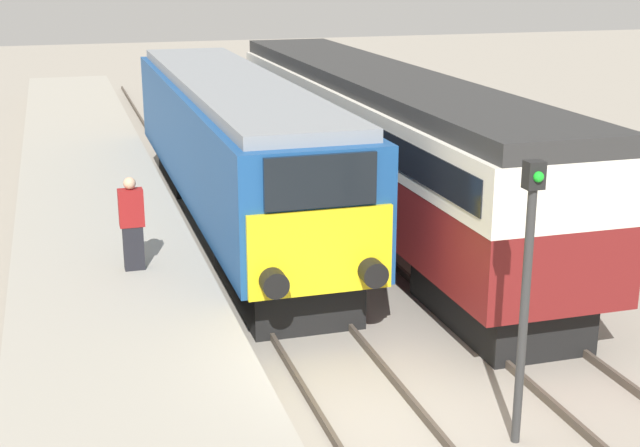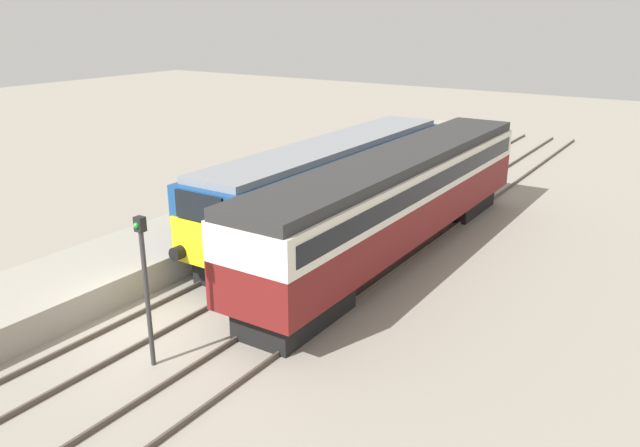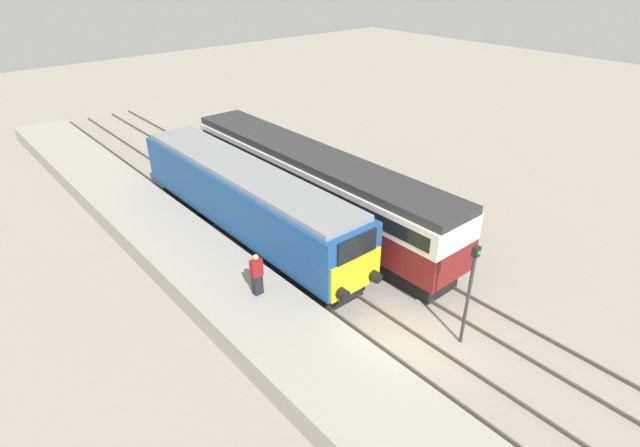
{
  "view_description": "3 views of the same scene",
  "coord_description": "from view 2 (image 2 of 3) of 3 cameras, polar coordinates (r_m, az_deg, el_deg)",
  "views": [
    {
      "loc": [
        -4.0,
        -10.81,
        6.42
      ],
      "look_at": [
        0.0,
        2.57,
        2.21
      ],
      "focal_mm": 50.0,
      "sensor_mm": 36.0,
      "label": 1
    },
    {
      "loc": [
        12.86,
        -10.41,
        8.51
      ],
      "look_at": [
        1.7,
        6.57,
        1.6
      ],
      "focal_mm": 35.0,
      "sensor_mm": 36.0,
      "label": 2
    },
    {
      "loc": [
        -10.96,
        -8.23,
        12.24
      ],
      "look_at": [
        1.7,
        6.57,
        1.6
      ],
      "focal_mm": 28.0,
      "sensor_mm": 36.0,
      "label": 3
    }
  ],
  "objects": [
    {
      "name": "rails_far_track",
      "position": [
        19.95,
        1.61,
        -6.25
      ],
      "size": [
        1.5,
        60.0,
        0.14
      ],
      "color": "#4C4238",
      "rests_on": "ground_plane"
    },
    {
      "name": "signal_post",
      "position": [
        15.75,
        -15.68,
        -4.98
      ],
      "size": [
        0.24,
        0.28,
        3.96
      ],
      "color": "#333333",
      "rests_on": "ground_plane"
    },
    {
      "name": "platform_left",
      "position": [
        25.78,
        -7.57,
        0.45
      ],
      "size": [
        3.5,
        50.0,
        0.95
      ],
      "color": "#9E998C",
      "rests_on": "ground_plane"
    },
    {
      "name": "locomotive",
      "position": [
        24.95,
        1.04,
        3.83
      ],
      "size": [
        2.7,
        15.32,
        3.67
      ],
      "color": "black",
      "rests_on": "ground_plane"
    },
    {
      "name": "ground_plane",
      "position": [
        18.6,
        -15.9,
        -9.23
      ],
      "size": [
        120.0,
        120.0,
        0.0
      ],
      "primitive_type": "plane",
      "color": "gray"
    },
    {
      "name": "person_on_platform",
      "position": [
        22.89,
        -12.02,
        1.32
      ],
      "size": [
        0.44,
        0.26,
        1.72
      ],
      "color": "black",
      "rests_on": "platform_left"
    },
    {
      "name": "rails_near_track",
      "position": [
        21.77,
        -6.04,
        -4.14
      ],
      "size": [
        1.51,
        60.0,
        0.14
      ],
      "color": "#4C4238",
      "rests_on": "ground_plane"
    },
    {
      "name": "passenger_carriage",
      "position": [
        22.56,
        7.18,
        2.69
      ],
      "size": [
        2.75,
        17.19,
        3.81
      ],
      "color": "black",
      "rests_on": "ground_plane"
    }
  ]
}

